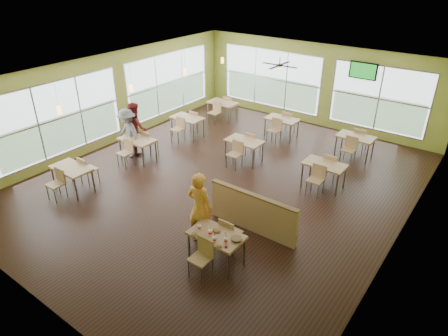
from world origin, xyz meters
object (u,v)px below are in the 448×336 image
(main_table, at_px, (216,239))
(half_wall_divider, at_px, (253,212))
(man_plaid, at_px, (200,208))
(food_basket, at_px, (236,239))

(main_table, xyz_separation_m, half_wall_divider, (0.00, 1.45, -0.11))
(main_table, bearing_deg, man_plaid, 153.90)
(main_table, bearing_deg, food_basket, 10.97)
(half_wall_divider, bearing_deg, man_plaid, -124.39)
(half_wall_divider, xyz_separation_m, man_plaid, (-0.74, -1.09, 0.40))
(main_table, height_order, half_wall_divider, half_wall_divider)
(half_wall_divider, height_order, man_plaid, man_plaid)
(main_table, distance_m, man_plaid, 0.88)
(half_wall_divider, relative_size, food_basket, 9.84)
(main_table, relative_size, food_basket, 6.23)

